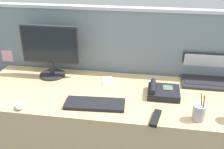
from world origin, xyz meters
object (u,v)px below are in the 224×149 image
Objects in this scene: pen_cup at (199,113)px; cell_phone_white_slab at (107,81)px; desktop_monitor at (50,49)px; keyboard_main at (95,104)px; desk_phone at (162,92)px; computer_mouse_right_hand at (20,105)px; tv_remote at (156,118)px; laptop at (206,75)px.

cell_phone_white_slab is (-0.62, 0.41, -0.05)m from pen_cup.
keyboard_main is (0.43, -0.39, -0.21)m from desktop_monitor.
desktop_monitor is at bearing 133.91° from keyboard_main.
desktop_monitor reaches higher than desk_phone.
computer_mouse_right_hand reaches higher than tv_remote.
laptop is 0.42m from desk_phone.
desktop_monitor reaches higher than pen_cup.
computer_mouse_right_hand is 1.11m from pen_cup.
laptop is 2.11× the size of tv_remote.
cell_phone_white_slab is 0.58m from tv_remote.
pen_cup is at bearing -9.07° from keyboard_main.
laptop reaches higher than computer_mouse_right_hand.
pen_cup is at bearing 18.79° from tv_remote.
cell_phone_white_slab is at bearing 146.40° from pen_cup.
keyboard_main is at bearing -147.43° from laptop.
laptop is 2.71× the size of cell_phone_white_slab.
desk_phone is (0.86, -0.18, -0.20)m from desktop_monitor.
desk_phone is 0.56× the size of keyboard_main.
desktop_monitor is 0.50m from cell_phone_white_slab.
desktop_monitor is 1.25× the size of laptop.
tv_remote is at bearing -17.71° from keyboard_main.
desk_phone is at bearing 21.83° from keyboard_main.
pen_cup is at bearing -22.70° from desktop_monitor.
desktop_monitor is at bearing 74.09° from computer_mouse_right_hand.
laptop is at bearing 67.92° from tv_remote.
computer_mouse_right_hand reaches higher than keyboard_main.
desk_phone is 0.48m from keyboard_main.
cell_phone_white_slab is (0.48, 0.46, -0.01)m from computer_mouse_right_hand.
pen_cup is at bearing -101.95° from laptop.
keyboard_main is 2.11× the size of pen_cup.
laptop is 0.93× the size of keyboard_main.
tv_remote is (-0.36, -0.58, -0.04)m from laptop.
cell_phone_white_slab is (0.02, 0.35, -0.01)m from keyboard_main.
desk_phone is at bearing 92.44° from tv_remote.
tv_remote is (0.85, 0.01, -0.01)m from computer_mouse_right_hand.
pen_cup is (1.10, 0.04, 0.03)m from computer_mouse_right_hand.
keyboard_main is at bearing -154.27° from desk_phone.
pen_cup is 0.26m from tv_remote.
desktop_monitor reaches higher than tv_remote.
keyboard_main is 0.64m from pen_cup.
computer_mouse_right_hand is (-1.22, -0.58, -0.04)m from laptop.
computer_mouse_right_hand is at bearing -148.95° from cell_phone_white_slab.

